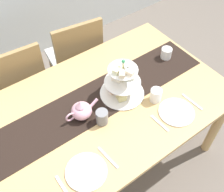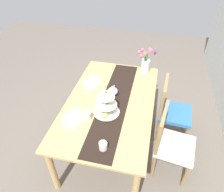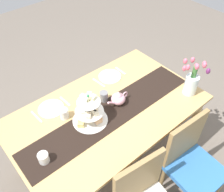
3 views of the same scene
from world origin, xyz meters
name	(u,v)px [view 3 (image 3 of 3)]	position (x,y,z in m)	size (l,w,h in m)	color
ground_plane	(108,155)	(0.00, 0.00, 0.00)	(8.00, 8.00, 0.00)	#6B6056
dining_table	(107,117)	(0.00, 0.00, 0.65)	(1.74, 1.03, 0.74)	tan
chair_left	(191,161)	(-0.30, 0.74, 0.50)	(0.45, 0.45, 0.91)	olive
table_runner	(111,113)	(0.00, 0.05, 0.74)	(1.69, 0.32, 0.00)	black
tiered_cake_stand	(90,113)	(0.19, 0.00, 0.84)	(0.30, 0.30, 0.30)	beige
teapot	(118,98)	(-0.13, 0.00, 0.80)	(0.24, 0.13, 0.14)	#E5A8BC
tulip_vase	(192,81)	(-0.73, 0.33, 0.88)	(0.20, 0.25, 0.40)	silver
cream_jug	(44,158)	(0.68, 0.09, 0.78)	(0.08, 0.08, 0.09)	white
dinner_plate_left	(110,76)	(-0.31, -0.33, 0.74)	(0.23, 0.23, 0.01)	white
fork_left	(121,71)	(-0.46, -0.33, 0.74)	(0.02, 0.15, 0.01)	silver
knife_left	(99,83)	(-0.17, -0.33, 0.74)	(0.01, 0.17, 0.01)	silver
dinner_plate_right	(51,109)	(0.37, -0.33, 0.74)	(0.23, 0.23, 0.01)	white
fork_right	(65,101)	(0.23, -0.33, 0.74)	(0.02, 0.15, 0.01)	silver
knife_right	(37,117)	(0.52, -0.33, 0.74)	(0.01, 0.17, 0.01)	silver
mug_grey	(104,96)	(-0.05, -0.11, 0.79)	(0.08, 0.08, 0.10)	slate
mug_white_text	(64,114)	(0.33, -0.17, 0.78)	(0.08, 0.08, 0.10)	white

